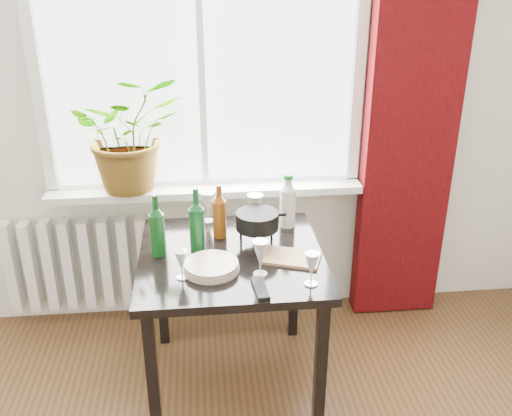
{
  "coord_description": "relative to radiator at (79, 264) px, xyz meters",
  "views": [
    {
      "loc": [
        -0.02,
        -0.78,
        2.01
      ],
      "look_at": [
        0.22,
        1.55,
        0.97
      ],
      "focal_mm": 40.0,
      "sensor_mm": 36.0,
      "label": 1
    }
  ],
  "objects": [
    {
      "name": "radiator",
      "position": [
        0.0,
        0.0,
        0.0
      ],
      "size": [
        0.8,
        0.1,
        0.55
      ],
      "color": "white",
      "rests_on": "ground"
    },
    {
      "name": "fondue_pot",
      "position": [
        0.98,
        -0.53,
        0.44
      ],
      "size": [
        0.26,
        0.23,
        0.16
      ],
      "primitive_type": null,
      "rotation": [
        0.0,
        0.0,
        0.13
      ],
      "color": "black",
      "rests_on": "table"
    },
    {
      "name": "bottle_amber",
      "position": [
        0.81,
        -0.44,
        0.5
      ],
      "size": [
        0.07,
        0.07,
        0.28
      ],
      "primitive_type": null,
      "rotation": [
        0.0,
        0.0,
        0.03
      ],
      "color": "#77360D",
      "rests_on": "table"
    },
    {
      "name": "wine_bottle_right",
      "position": [
        0.7,
        -0.57,
        0.52
      ],
      "size": [
        0.09,
        0.09,
        0.31
      ],
      "primitive_type": null,
      "rotation": [
        0.0,
        0.0,
        0.21
      ],
      "color": "#0C4017",
      "rests_on": "table"
    },
    {
      "name": "curtain",
      "position": [
        1.87,
        -0.06,
        0.92
      ],
      "size": [
        0.5,
        0.12,
        2.56
      ],
      "color": "#350407",
      "rests_on": "ground"
    },
    {
      "name": "potted_plant",
      "position": [
        0.36,
        -0.01,
        0.78
      ],
      "size": [
        0.65,
        0.6,
        0.62
      ],
      "primitive_type": "imported",
      "rotation": [
        0.0,
        0.0,
        0.22
      ],
      "color": "#217F24",
      "rests_on": "windowsill"
    },
    {
      "name": "table",
      "position": [
        0.85,
        -0.63,
        0.27
      ],
      "size": [
        0.85,
        0.85,
        0.74
      ],
      "color": "black",
      "rests_on": "ground"
    },
    {
      "name": "cleaning_bottle",
      "position": [
        1.16,
        -0.36,
        0.5
      ],
      "size": [
        0.09,
        0.09,
        0.28
      ],
      "primitive_type": null,
      "rotation": [
        0.0,
        0.0,
        -0.13
      ],
      "color": "silver",
      "rests_on": "table"
    },
    {
      "name": "wineglass_front_right",
      "position": [
        0.97,
        -0.83,
        0.44
      ],
      "size": [
        0.09,
        0.09,
        0.17
      ],
      "primitive_type": null,
      "rotation": [
        0.0,
        0.0,
        0.27
      ],
      "color": "silver",
      "rests_on": "table"
    },
    {
      "name": "wine_bottle_left",
      "position": [
        0.52,
        -0.6,
        0.51
      ],
      "size": [
        0.08,
        0.08,
        0.3
      ],
      "primitive_type": null,
      "rotation": [
        0.0,
        0.0,
        -0.16
      ],
      "color": "#0B3E13",
      "rests_on": "table"
    },
    {
      "name": "wineglass_far_right",
      "position": [
        1.17,
        -0.93,
        0.44
      ],
      "size": [
        0.07,
        0.07,
        0.15
      ],
      "primitive_type": null,
      "rotation": [
        0.0,
        0.0,
        -0.13
      ],
      "color": "silver",
      "rests_on": "table"
    },
    {
      "name": "windowsill",
      "position": [
        0.75,
        -0.03,
        0.44
      ],
      "size": [
        1.72,
        0.2,
        0.04
      ],
      "color": "silver",
      "rests_on": "ground"
    },
    {
      "name": "plate_stack",
      "position": [
        0.75,
        -0.77,
        0.38
      ],
      "size": [
        0.31,
        0.31,
        0.04
      ],
      "primitive_type": "cylinder",
      "rotation": [
        0.0,
        0.0,
        -0.29
      ],
      "color": "beige",
      "rests_on": "table"
    },
    {
      "name": "wineglass_back_left",
      "position": [
        0.75,
        -0.26,
        0.44
      ],
      "size": [
        0.09,
        0.09,
        0.16
      ],
      "primitive_type": null,
      "rotation": [
        0.0,
        0.0,
        0.36
      ],
      "color": "silver",
      "rests_on": "table"
    },
    {
      "name": "wineglass_front_left",
      "position": [
        0.63,
        -0.82,
        0.43
      ],
      "size": [
        0.07,
        0.07,
        0.13
      ],
      "primitive_type": null,
      "rotation": [
        0.0,
        0.0,
        0.33
      ],
      "color": "#B8BDC6",
      "rests_on": "table"
    },
    {
      "name": "tv_remote",
      "position": [
        0.95,
        -0.96,
        0.37
      ],
      "size": [
        0.07,
        0.17,
        0.02
      ],
      "primitive_type": "cube",
      "rotation": [
        0.0,
        0.0,
        0.09
      ],
      "color": "black",
      "rests_on": "table"
    },
    {
      "name": "cutting_board",
      "position": [
        1.12,
        -0.7,
        0.37
      ],
      "size": [
        0.3,
        0.25,
        0.01
      ],
      "primitive_type": "cube",
      "rotation": [
        0.0,
        0.0,
        -0.35
      ],
      "color": "#A97A4C",
      "rests_on": "table"
    },
    {
      "name": "window",
      "position": [
        0.75,
        0.04,
        1.22
      ],
      "size": [
        1.72,
        0.08,
        1.62
      ],
      "color": "white",
      "rests_on": "ground"
    },
    {
      "name": "wineglass_back_center",
      "position": [
        0.99,
        -0.38,
        0.46
      ],
      "size": [
        0.11,
        0.11,
        0.19
      ],
      "primitive_type": null,
      "rotation": [
        0.0,
        0.0,
        0.44
      ],
      "color": "silver",
      "rests_on": "table"
    }
  ]
}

